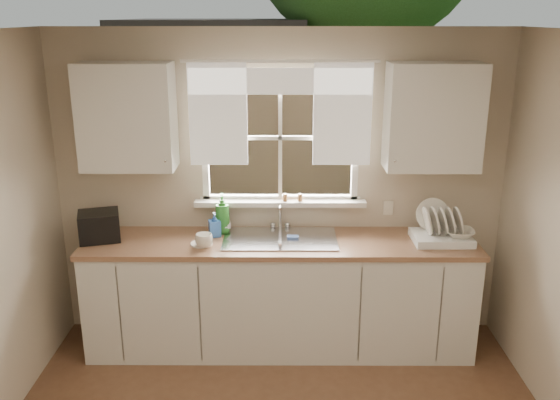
{
  "coord_description": "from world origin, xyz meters",
  "views": [
    {
      "loc": [
        0.02,
        -2.6,
        2.59
      ],
      "look_at": [
        0.0,
        1.65,
        1.25
      ],
      "focal_mm": 38.0,
      "sensor_mm": 36.0,
      "label": 1
    }
  ],
  "objects_px": {
    "dish_rack": "(441,232)",
    "soap_bottle_a": "(222,213)",
    "cup": "(204,240)",
    "black_appliance": "(99,226)"
  },
  "relations": [
    {
      "from": "dish_rack",
      "to": "soap_bottle_a",
      "type": "bearing_deg",
      "value": 173.96
    },
    {
      "from": "soap_bottle_a",
      "to": "cup",
      "type": "distance_m",
      "value": 0.35
    },
    {
      "from": "dish_rack",
      "to": "cup",
      "type": "height_order",
      "value": "dish_rack"
    },
    {
      "from": "dish_rack",
      "to": "black_appliance",
      "type": "xyz_separation_m",
      "value": [
        -2.64,
        0.03,
        0.03
      ]
    },
    {
      "from": "soap_bottle_a",
      "to": "black_appliance",
      "type": "relative_size",
      "value": 1.07
    },
    {
      "from": "soap_bottle_a",
      "to": "black_appliance",
      "type": "distance_m",
      "value": 0.95
    },
    {
      "from": "cup",
      "to": "black_appliance",
      "type": "relative_size",
      "value": 0.44
    },
    {
      "from": "dish_rack",
      "to": "soap_bottle_a",
      "type": "relative_size",
      "value": 1.38
    },
    {
      "from": "dish_rack",
      "to": "cup",
      "type": "xyz_separation_m",
      "value": [
        -1.81,
        -0.13,
        -0.03
      ]
    },
    {
      "from": "soap_bottle_a",
      "to": "dish_rack",
      "type": "bearing_deg",
      "value": -5.1
    }
  ]
}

